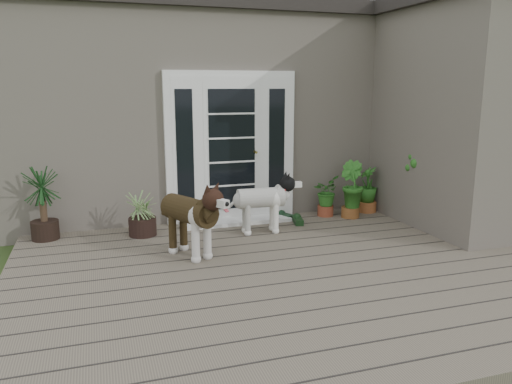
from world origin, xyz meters
name	(u,v)px	position (x,y,z in m)	size (l,w,h in m)	color
deck	(303,273)	(0.00, 0.40, 0.06)	(6.20, 4.60, 0.12)	#6B5B4C
house_main	(212,114)	(0.00, 4.65, 1.55)	(7.40, 4.00, 3.10)	#665E54
roof_main	(210,19)	(0.00, 4.65, 3.20)	(7.60, 4.20, 0.20)	#2D2826
house_wing	(464,123)	(2.90, 1.50, 1.55)	(1.60, 2.40, 3.10)	#665E54
door_unit	(231,147)	(-0.20, 2.60, 1.19)	(1.90, 0.14, 2.15)	white
door_step	(236,221)	(-0.20, 2.40, 0.14)	(1.60, 0.40, 0.05)	white
brindle_dog	(190,223)	(-1.09, 1.18, 0.52)	(0.41, 0.96, 0.80)	#3C2C15
white_dog	(261,207)	(-0.01, 1.82, 0.47)	(0.36, 0.84, 0.70)	white
spider_plant	(142,212)	(-1.54, 2.19, 0.44)	(0.60, 0.60, 0.64)	#81A163
yucca	(43,203)	(-2.75, 2.40, 0.60)	(0.66, 0.66, 0.95)	black
herb_a	(326,199)	(1.21, 2.36, 0.38)	(0.41, 0.41, 0.52)	#2A631C
herb_b	(351,197)	(1.53, 2.16, 0.44)	(0.42, 0.42, 0.63)	#164E17
herb_c	(367,194)	(1.94, 2.40, 0.41)	(0.37, 0.37, 0.57)	#204C15
sapling	(420,164)	(2.28, 1.60, 0.98)	(0.51, 0.51, 1.72)	#1D5D1A
clog_left	(286,215)	(0.58, 2.40, 0.17)	(0.14, 0.30, 0.09)	black
clog_right	(298,220)	(0.64, 2.08, 0.17)	(0.16, 0.34, 0.10)	black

